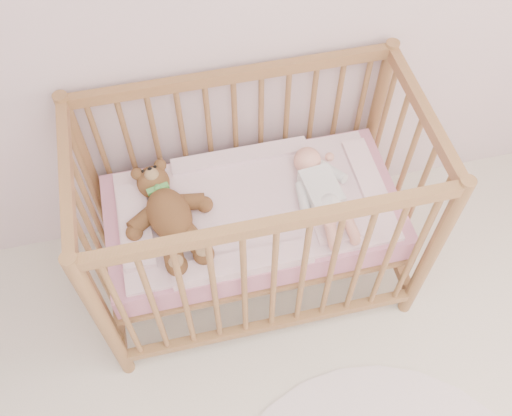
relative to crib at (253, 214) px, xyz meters
name	(u,v)px	position (x,y,z in m)	size (l,w,h in m)	color
crib	(253,214)	(0.00, 0.00, 0.00)	(1.36, 0.76, 1.00)	#9B6741
mattress	(253,216)	(0.00, 0.00, -0.01)	(1.22, 0.62, 0.13)	pink
blanket	(253,206)	(0.00, 0.00, 0.06)	(1.10, 0.58, 0.06)	#F5A9B9
baby	(321,187)	(0.28, -0.02, 0.14)	(0.25, 0.52, 0.12)	silver
teddy_bear	(169,214)	(-0.34, -0.02, 0.15)	(0.38, 0.53, 0.15)	brown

